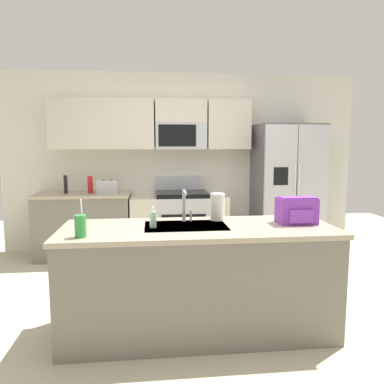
{
  "coord_description": "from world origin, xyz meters",
  "views": [
    {
      "loc": [
        -0.47,
        -3.44,
        1.58
      ],
      "look_at": [
        -0.03,
        0.6,
        1.05
      ],
      "focal_mm": 34.95,
      "sensor_mm": 36.0,
      "label": 1
    }
  ],
  "objects_px": {
    "bottle_red": "(90,185)",
    "sink_faucet": "(185,203)",
    "backpack": "(297,210)",
    "soap_dispenser": "(153,219)",
    "pepper_mill": "(66,184)",
    "refrigerator": "(287,189)",
    "toaster": "(108,187)",
    "range_oven": "(179,223)",
    "drink_cup_green": "(80,226)",
    "paper_towel_roll": "(218,207)"
  },
  "relations": [
    {
      "from": "bottle_red",
      "to": "sink_faucet",
      "type": "height_order",
      "value": "sink_faucet"
    },
    {
      "from": "refrigerator",
      "to": "toaster",
      "type": "height_order",
      "value": "refrigerator"
    },
    {
      "from": "toaster",
      "to": "sink_faucet",
      "type": "xyz_separation_m",
      "value": [
        0.89,
        -2.02,
        0.08
      ]
    },
    {
      "from": "pepper_mill",
      "to": "backpack",
      "type": "distance_m",
      "value": 3.27
    },
    {
      "from": "toaster",
      "to": "bottle_red",
      "type": "xyz_separation_m",
      "value": [
        -0.24,
        0.03,
        0.03
      ]
    },
    {
      "from": "paper_towel_roll",
      "to": "bottle_red",
      "type": "bearing_deg",
      "value": 125.37
    },
    {
      "from": "bottle_red",
      "to": "paper_towel_roll",
      "type": "xyz_separation_m",
      "value": [
        1.42,
        -2.0,
        0.0
      ]
    },
    {
      "from": "toaster",
      "to": "sink_faucet",
      "type": "distance_m",
      "value": 2.21
    },
    {
      "from": "bottle_red",
      "to": "refrigerator",
      "type": "bearing_deg",
      "value": -1.05
    },
    {
      "from": "toaster",
      "to": "sink_faucet",
      "type": "relative_size",
      "value": 0.99
    },
    {
      "from": "bottle_red",
      "to": "drink_cup_green",
      "type": "relative_size",
      "value": 0.83
    },
    {
      "from": "pepper_mill",
      "to": "drink_cup_green",
      "type": "xyz_separation_m",
      "value": [
        0.65,
        -2.51,
        -0.04
      ]
    },
    {
      "from": "bottle_red",
      "to": "sink_faucet",
      "type": "relative_size",
      "value": 0.84
    },
    {
      "from": "soap_dispenser",
      "to": "sink_faucet",
      "type": "bearing_deg",
      "value": 33.1
    },
    {
      "from": "soap_dispenser",
      "to": "backpack",
      "type": "relative_size",
      "value": 0.53
    },
    {
      "from": "toaster",
      "to": "pepper_mill",
      "type": "xyz_separation_m",
      "value": [
        -0.57,
        0.05,
        0.03
      ]
    },
    {
      "from": "bottle_red",
      "to": "backpack",
      "type": "height_order",
      "value": "bottle_red"
    },
    {
      "from": "bottle_red",
      "to": "drink_cup_green",
      "type": "distance_m",
      "value": 2.51
    },
    {
      "from": "refrigerator",
      "to": "drink_cup_green",
      "type": "bearing_deg",
      "value": -135.2
    },
    {
      "from": "refrigerator",
      "to": "bottle_red",
      "type": "height_order",
      "value": "refrigerator"
    },
    {
      "from": "range_oven",
      "to": "paper_towel_roll",
      "type": "xyz_separation_m",
      "value": [
        0.19,
        -2.02,
        0.58
      ]
    },
    {
      "from": "range_oven",
      "to": "toaster",
      "type": "height_order",
      "value": "range_oven"
    },
    {
      "from": "backpack",
      "to": "pepper_mill",
      "type": "bearing_deg",
      "value": 137.17
    },
    {
      "from": "bottle_red",
      "to": "sink_faucet",
      "type": "xyz_separation_m",
      "value": [
        1.12,
        -2.05,
        0.05
      ]
    },
    {
      "from": "pepper_mill",
      "to": "paper_towel_roll",
      "type": "distance_m",
      "value": 2.67
    },
    {
      "from": "toaster",
      "to": "pepper_mill",
      "type": "distance_m",
      "value": 0.57
    },
    {
      "from": "range_oven",
      "to": "backpack",
      "type": "height_order",
      "value": "backpack"
    },
    {
      "from": "toaster",
      "to": "soap_dispenser",
      "type": "height_order",
      "value": "toaster"
    },
    {
      "from": "soap_dispenser",
      "to": "paper_towel_roll",
      "type": "distance_m",
      "value": 0.62
    },
    {
      "from": "toaster",
      "to": "paper_towel_roll",
      "type": "distance_m",
      "value": 2.3
    },
    {
      "from": "range_oven",
      "to": "pepper_mill",
      "type": "distance_m",
      "value": 1.66
    },
    {
      "from": "backpack",
      "to": "paper_towel_roll",
      "type": "bearing_deg",
      "value": 162.42
    },
    {
      "from": "pepper_mill",
      "to": "toaster",
      "type": "bearing_deg",
      "value": -5.03
    },
    {
      "from": "refrigerator",
      "to": "pepper_mill",
      "type": "distance_m",
      "value": 3.11
    },
    {
      "from": "soap_dispenser",
      "to": "range_oven",
      "type": "bearing_deg",
      "value": 80.43
    },
    {
      "from": "range_oven",
      "to": "pepper_mill",
      "type": "height_order",
      "value": "pepper_mill"
    },
    {
      "from": "bottle_red",
      "to": "soap_dispenser",
      "type": "distance_m",
      "value": 2.39
    },
    {
      "from": "sink_faucet",
      "to": "soap_dispenser",
      "type": "distance_m",
      "value": 0.35
    },
    {
      "from": "refrigerator",
      "to": "drink_cup_green",
      "type": "distance_m",
      "value": 3.47
    },
    {
      "from": "range_oven",
      "to": "soap_dispenser",
      "type": "relative_size",
      "value": 8.0
    },
    {
      "from": "bottle_red",
      "to": "soap_dispenser",
      "type": "xyz_separation_m",
      "value": [
        0.85,
        -2.23,
        -0.05
      ]
    },
    {
      "from": "soap_dispenser",
      "to": "refrigerator",
      "type": "bearing_deg",
      "value": 48.43
    },
    {
      "from": "drink_cup_green",
      "to": "pepper_mill",
      "type": "bearing_deg",
      "value": 104.56
    },
    {
      "from": "sink_faucet",
      "to": "range_oven",
      "type": "bearing_deg",
      "value": 87.17
    },
    {
      "from": "toaster",
      "to": "pepper_mill",
      "type": "bearing_deg",
      "value": 174.97
    },
    {
      "from": "refrigerator",
      "to": "bottle_red",
      "type": "distance_m",
      "value": 2.78
    },
    {
      "from": "range_oven",
      "to": "pepper_mill",
      "type": "xyz_separation_m",
      "value": [
        -1.56,
        -0.0,
        0.58
      ]
    },
    {
      "from": "refrigerator",
      "to": "backpack",
      "type": "distance_m",
      "value": 2.27
    },
    {
      "from": "sink_faucet",
      "to": "backpack",
      "type": "relative_size",
      "value": 0.88
    },
    {
      "from": "range_oven",
      "to": "refrigerator",
      "type": "distance_m",
      "value": 1.63
    }
  ]
}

